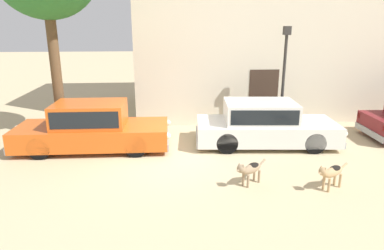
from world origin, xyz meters
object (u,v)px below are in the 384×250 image
parked_sedan_second (264,123)px  street_lamp (284,66)px  parked_sedan_nearest (92,126)px  stray_dog_tan (332,172)px  stray_dog_spotted (250,169)px

parked_sedan_second → street_lamp: bearing=54.3°
parked_sedan_nearest → parked_sedan_second: 5.34m
parked_sedan_nearest → stray_dog_tan: size_ratio=4.82×
parked_sedan_nearest → street_lamp: size_ratio=1.29×
parked_sedan_nearest → stray_dog_spotted: parked_sedan_nearest is taller
stray_dog_spotted → street_lamp: 4.81m
street_lamp → parked_sedan_second: bearing=-129.9°
parked_sedan_second → stray_dog_spotted: bearing=-107.1°
parked_sedan_nearest → parked_sedan_second: parked_sedan_nearest is taller
street_lamp → parked_sedan_nearest: bearing=-170.1°
parked_sedan_nearest → street_lamp: street_lamp is taller
stray_dog_spotted → street_lamp: size_ratio=0.24×
stray_dog_spotted → parked_sedan_second: bearing=-147.9°
parked_sedan_nearest → stray_dog_spotted: size_ratio=5.28×
parked_sedan_second → stray_dog_tan: parked_sedan_second is taller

